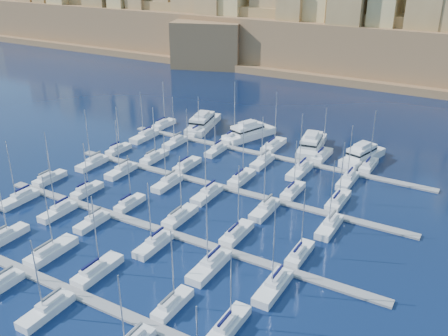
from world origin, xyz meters
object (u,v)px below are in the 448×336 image
Objects in this scene: motor_yacht_a at (203,122)px; sailboat_2 at (51,251)px; motor_yacht_b at (249,132)px; motor_yacht_d at (362,155)px; motor_yacht_c at (312,144)px; sailboat_4 at (172,304)px.

sailboat_2 is at bearing -79.74° from motor_yacht_a.
motor_yacht_b and motor_yacht_d have the same top height.
motor_yacht_c is (18.74, 0.23, 0.00)m from motor_yacht_b.
sailboat_2 is 69.63m from motor_yacht_b.
sailboat_4 is at bearing -2.08° from sailboat_2.
motor_yacht_a is 1.18× the size of motor_yacht_d.
motor_yacht_a is 1.09× the size of motor_yacht_b.
motor_yacht_d is at bearing 62.76° from sailboat_2.
motor_yacht_a is at bearing 100.26° from sailboat_2.
sailboat_2 reaches higher than motor_yacht_c.
motor_yacht_c is at bearing 72.70° from sailboat_2.
sailboat_4 is 0.77× the size of motor_yacht_c.
motor_yacht_c and motor_yacht_d have the same top height.
sailboat_2 is at bearing 177.92° from sailboat_4.
sailboat_2 is 71.44m from motor_yacht_a.
sailboat_2 is 73.10m from motor_yacht_c.
motor_yacht_c is 13.78m from motor_yacht_d.
motor_yacht_a is at bearing 179.16° from motor_yacht_c.
sailboat_2 is 1.13× the size of sailboat_4.
motor_yacht_a is at bearing 118.94° from sailboat_4.
sailboat_2 reaches higher than motor_yacht_a.
sailboat_4 is at bearing -61.06° from motor_yacht_a.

